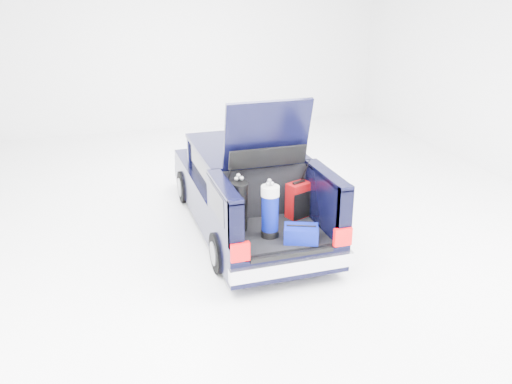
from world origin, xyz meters
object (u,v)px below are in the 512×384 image
object	(u,v)px
red_suitcase	(298,200)
blue_duffel	(301,234)
car	(245,189)
black_golf_bag	(240,206)
blue_golf_bag	(270,211)

from	to	relation	value
red_suitcase	blue_duffel	size ratio (longest dim) A/B	1.05
red_suitcase	car	bearing A→B (deg)	91.33
blue_duffel	car	bearing A→B (deg)	118.67
car	blue_duffel	bearing A→B (deg)	-83.44
black_golf_bag	blue_golf_bag	size ratio (longest dim) A/B	1.00
car	blue_duffel	xyz separation A→B (m)	(0.23, -1.99, 0.04)
blue_golf_bag	black_golf_bag	bearing A→B (deg)	116.06
blue_golf_bag	red_suitcase	bearing A→B (deg)	14.23
red_suitcase	black_golf_bag	size ratio (longest dim) A/B	0.67
red_suitcase	blue_golf_bag	bearing A→B (deg)	-162.80
car	blue_golf_bag	xyz separation A→B (m)	(-0.14, -1.70, 0.32)
car	red_suitcase	bearing A→B (deg)	-67.27
red_suitcase	blue_golf_bag	xyz separation A→B (m)	(-0.64, -0.51, 0.12)
red_suitcase	blue_duffel	bearing A→B (deg)	-130.22
red_suitcase	blue_duffel	distance (m)	0.86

